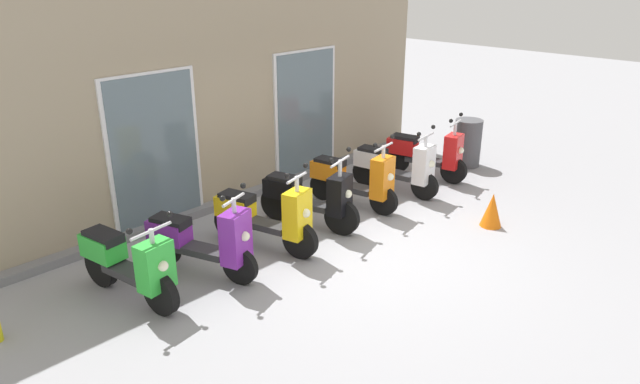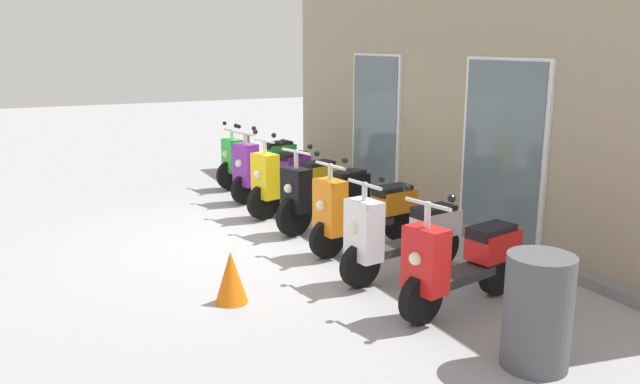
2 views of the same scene
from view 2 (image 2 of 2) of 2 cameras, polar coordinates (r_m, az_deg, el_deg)
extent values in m
plane|color=#939399|center=(8.27, -6.31, -4.20)|extent=(40.00, 40.00, 0.00)
cube|color=gray|center=(9.28, 10.79, 8.85)|extent=(8.97, 0.30, 3.59)
cube|color=slate|center=(9.42, 9.11, -1.74)|extent=(8.97, 0.20, 0.12)
cube|color=silver|center=(10.52, 4.97, 5.98)|extent=(1.47, 0.04, 2.30)
cube|color=slate|center=(10.51, 4.87, 5.98)|extent=(1.35, 0.02, 2.22)
cube|color=silver|center=(8.07, 15.98, 3.33)|extent=(1.47, 0.04, 2.30)
cube|color=slate|center=(8.06, 15.86, 3.32)|extent=(1.35, 0.02, 2.22)
cylinder|color=black|center=(11.01, -7.97, 1.49)|extent=(0.18, 0.52, 0.51)
cylinder|color=black|center=(11.51, -3.15, 2.11)|extent=(0.18, 0.52, 0.51)
cube|color=#2D2D30|center=(11.23, -5.52, 2.31)|extent=(0.36, 0.70, 0.09)
cube|color=green|center=(10.96, -7.84, 3.26)|extent=(0.41, 0.29, 0.56)
sphere|color=#F2EFCC|center=(10.90, -8.46, 3.39)|extent=(0.12, 0.12, 0.12)
cube|color=green|center=(11.41, -3.60, 3.57)|extent=(0.38, 0.56, 0.28)
cube|color=black|center=(11.37, -3.78, 4.25)|extent=(0.33, 0.51, 0.11)
cylinder|color=silver|center=(10.91, -7.90, 5.08)|extent=(0.06, 0.06, 0.18)
cylinder|color=silver|center=(10.90, -7.91, 5.45)|extent=(0.54, 0.12, 0.04)
sphere|color=black|center=(10.65, -7.28, 5.84)|extent=(0.07, 0.07, 0.07)
sphere|color=black|center=(11.12, -8.55, 6.11)|extent=(0.07, 0.07, 0.07)
cylinder|color=black|center=(10.02, -6.79, 0.24)|extent=(0.24, 0.47, 0.46)
cylinder|color=black|center=(10.74, -1.97, 1.20)|extent=(0.24, 0.47, 0.46)
cube|color=#2D2D30|center=(10.35, -4.30, 1.28)|extent=(0.48, 0.76, 0.09)
cube|color=purple|center=(9.96, -6.67, 2.45)|extent=(0.44, 0.35, 0.65)
sphere|color=#F2EFCC|center=(9.88, -7.27, 2.57)|extent=(0.12, 0.12, 0.12)
cube|color=purple|center=(10.62, -2.37, 2.57)|extent=(0.45, 0.59, 0.28)
cube|color=black|center=(10.57, -2.54, 3.29)|extent=(0.40, 0.54, 0.11)
cylinder|color=silver|center=(9.89, -6.73, 4.76)|extent=(0.06, 0.06, 0.20)
cylinder|color=silver|center=(9.88, -6.74, 5.22)|extent=(0.43, 0.18, 0.04)
sphere|color=black|center=(9.70, -5.95, 5.69)|extent=(0.07, 0.07, 0.07)
sphere|color=black|center=(10.04, -7.54, 5.90)|extent=(0.07, 0.07, 0.07)
cylinder|color=black|center=(9.10, -5.09, -0.92)|extent=(0.23, 0.52, 0.50)
cylinder|color=black|center=(9.78, 0.48, 0.14)|extent=(0.23, 0.52, 0.50)
cube|color=#2D2D30|center=(9.41, -2.21, 0.22)|extent=(0.43, 0.76, 0.09)
cube|color=yellow|center=(9.04, -4.93, 1.45)|extent=(0.43, 0.33, 0.64)
sphere|color=#F2EFCC|center=(8.96, -5.62, 1.59)|extent=(0.12, 0.12, 0.12)
cube|color=yellow|center=(9.66, 0.04, 1.63)|extent=(0.42, 0.58, 0.28)
cube|color=black|center=(9.61, -0.15, 2.42)|extent=(0.37, 0.53, 0.11)
cylinder|color=silver|center=(8.96, -4.98, 4.02)|extent=(0.06, 0.06, 0.22)
cylinder|color=silver|center=(8.95, -4.99, 4.60)|extent=(0.44, 0.15, 0.04)
sphere|color=black|center=(8.75, -4.16, 5.09)|extent=(0.07, 0.07, 0.07)
sphere|color=black|center=(9.12, -5.81, 5.38)|extent=(0.07, 0.07, 0.07)
cylinder|color=black|center=(8.30, -2.33, -2.16)|extent=(0.24, 0.54, 0.53)
cylinder|color=black|center=(9.01, 3.13, -0.93)|extent=(0.24, 0.54, 0.53)
cube|color=#2D2D30|center=(8.62, 0.51, -0.88)|extent=(0.44, 0.73, 0.09)
cube|color=black|center=(8.24, -2.13, 0.19)|extent=(0.43, 0.33, 0.57)
sphere|color=#F2EFCC|center=(8.15, -2.84, 0.33)|extent=(0.12, 0.12, 0.12)
cube|color=black|center=(8.87, 2.69, 0.70)|extent=(0.43, 0.58, 0.28)
cube|color=black|center=(8.82, 2.51, 1.55)|extent=(0.38, 0.53, 0.11)
cylinder|color=silver|center=(8.16, -2.16, 2.87)|extent=(0.06, 0.06, 0.26)
cylinder|color=silver|center=(8.14, -2.16, 3.63)|extent=(0.54, 0.18, 0.04)
sphere|color=black|center=(7.91, -0.91, 4.10)|extent=(0.07, 0.07, 0.07)
sphere|color=black|center=(8.34, -3.37, 4.54)|extent=(0.07, 0.07, 0.07)
cylinder|color=black|center=(7.45, 0.66, -4.23)|extent=(0.17, 0.47, 0.46)
cylinder|color=black|center=(8.15, 7.15, -2.81)|extent=(0.17, 0.47, 0.46)
cube|color=#2D2D30|center=(7.76, 4.06, -2.78)|extent=(0.38, 0.74, 0.09)
cube|color=orange|center=(7.37, 0.91, -1.35)|extent=(0.42, 0.30, 0.64)
sphere|color=#F2EFCC|center=(7.29, 0.09, -1.20)|extent=(0.12, 0.12, 0.12)
cube|color=orange|center=(8.00, 6.69, -0.78)|extent=(0.39, 0.56, 0.28)
cube|color=black|center=(7.95, 6.50, 0.16)|extent=(0.34, 0.52, 0.11)
cylinder|color=silver|center=(7.28, 0.93, 1.73)|extent=(0.06, 0.06, 0.21)
cylinder|color=silver|center=(7.26, 0.93, 2.39)|extent=(0.54, 0.13, 0.04)
sphere|color=black|center=(7.03, 2.24, 2.85)|extent=(0.07, 0.07, 0.07)
sphere|color=black|center=(7.46, -0.30, 3.46)|extent=(0.07, 0.07, 0.07)
cylinder|color=black|center=(6.59, 3.63, -6.58)|extent=(0.16, 0.48, 0.47)
cylinder|color=black|center=(7.32, 10.81, -4.77)|extent=(0.16, 0.48, 0.47)
cube|color=#2D2D30|center=(6.91, 7.44, -4.85)|extent=(0.36, 0.74, 0.09)
cube|color=white|center=(6.50, 3.95, -3.43)|extent=(0.41, 0.29, 0.62)
sphere|color=#F2EFCC|center=(6.41, 3.04, -3.28)|extent=(0.12, 0.12, 0.12)
cube|color=white|center=(7.17, 10.34, -2.73)|extent=(0.37, 0.56, 0.28)
cube|color=black|center=(7.11, 10.15, -1.70)|extent=(0.33, 0.51, 0.11)
cylinder|color=silver|center=(6.40, 4.01, -0.04)|extent=(0.06, 0.06, 0.21)
cylinder|color=silver|center=(6.38, 4.02, 0.69)|extent=(0.52, 0.11, 0.04)
sphere|color=black|center=(6.16, 5.52, 1.16)|extent=(0.07, 0.07, 0.07)
sphere|color=black|center=(6.56, 2.64, 1.95)|extent=(0.07, 0.07, 0.07)
cylinder|color=black|center=(5.84, 9.04, -9.42)|extent=(0.21, 0.48, 0.47)
cylinder|color=black|center=(6.64, 15.61, -6.92)|extent=(0.21, 0.48, 0.47)
cube|color=#2D2D30|center=(6.19, 12.59, -7.24)|extent=(0.40, 0.73, 0.09)
cube|color=red|center=(5.74, 9.44, -6.02)|extent=(0.42, 0.32, 0.59)
sphere|color=#F2EFCC|center=(5.63, 8.55, -5.92)|extent=(0.12, 0.12, 0.12)
cube|color=red|center=(6.47, 15.25, -4.53)|extent=(0.41, 0.57, 0.28)
cube|color=black|center=(6.39, 15.11, -3.40)|extent=(0.36, 0.53, 0.11)
cylinder|color=silver|center=(5.62, 9.59, -2.13)|extent=(0.06, 0.06, 0.25)
cylinder|color=silver|center=(5.59, 9.64, -1.09)|extent=(0.51, 0.15, 0.04)
sphere|color=black|center=(5.40, 11.70, -0.59)|extent=(0.07, 0.07, 0.07)
sphere|color=black|center=(5.74, 7.77, 0.38)|extent=(0.07, 0.07, 0.07)
cylinder|color=yellow|center=(12.62, -6.55, 3.47)|extent=(0.12, 0.12, 0.70)
cylinder|color=#4C4C51|center=(5.24, 18.91, -10.10)|extent=(0.52, 0.52, 0.91)
cone|color=orange|center=(6.25, -7.97, -7.55)|extent=(0.32, 0.32, 0.52)
camera|label=1|loc=(13.30, -35.35, 16.17)|focal=32.64mm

